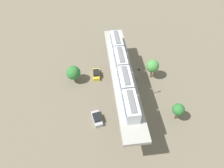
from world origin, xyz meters
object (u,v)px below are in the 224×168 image
Objects in this scene: train at (123,69)px; tree_mid_lot at (178,110)px; tree_near_viaduct at (153,66)px; parked_car_yellow at (96,74)px; parked_car_silver at (97,118)px; signal_post at (137,83)px; tree_far_corner at (73,73)px.

tree_mid_lot is (-11.63, 8.53, -5.79)m from train.
parked_car_yellow is at bearing -7.94° from tree_near_viaduct.
signal_post reaches higher than parked_car_silver.
tree_near_viaduct reaches higher than tree_far_corner.
parked_car_yellow is (6.05, -7.78, -8.50)m from train.
tree_near_viaduct is 1.18× the size of tree_far_corner.
parked_car_yellow is at bearing -104.50° from parked_car_silver.
tree_mid_lot reaches higher than parked_car_silver.
tree_far_corner reaches higher than parked_car_silver.
signal_post is (-15.48, 7.88, 2.63)m from tree_far_corner.
tree_near_viaduct is 9.09m from signal_post.
tree_near_viaduct reaches higher than parked_car_silver.
parked_car_yellow is at bearing -43.56° from signal_post.
signal_post is at bearing -41.69° from tree_mid_lot.
tree_mid_lot is 28.17m from tree_far_corner.
train reaches higher than parked_car_yellow.
train is 2.66× the size of signal_post.
train is 4.69× the size of tree_near_viaduct.
tree_far_corner is (23.71, -15.21, -0.39)m from tree_mid_lot.
parked_car_silver is at bearing 28.98° from signal_post.
train is at bearing 151.07° from tree_far_corner.
parked_car_yellow is 0.86× the size of tree_far_corner.
signal_post reaches higher than parked_car_yellow.
tree_near_viaduct is 14.43m from tree_mid_lot.
tree_near_viaduct reaches higher than parked_car_yellow.
train is at bearing -19.48° from signal_post.
tree_near_viaduct is at bearing -129.89° from signal_post.
parked_car_yellow is 13.94m from signal_post.
tree_near_viaduct is (-15.19, 2.12, 3.35)m from parked_car_yellow.
tree_mid_lot is (-17.68, 16.31, 2.71)m from parked_car_yellow.
parked_car_silver is at bearing 88.14° from parked_car_yellow.
train is 5.07m from signal_post.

